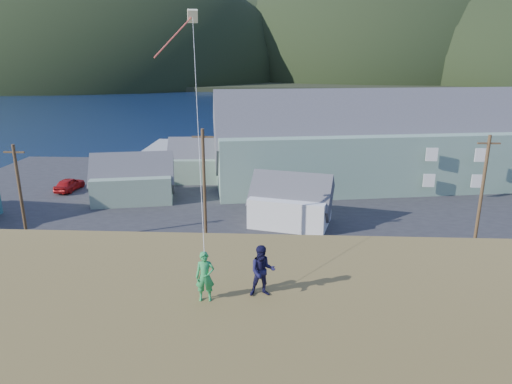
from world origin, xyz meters
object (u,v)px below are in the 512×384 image
Objects in this scene: shed_white at (291,202)px; shed_palegreen_far at (208,161)px; wharf at (229,150)px; kite_flyer_green at (205,277)px; shed_palegreen_near at (133,180)px; kite_flyer_navy at (262,271)px; lodge at (382,142)px.

shed_palegreen_far reaches higher than shed_white.
wharf is 2.63× the size of shed_palegreen_far.
shed_white is 4.96× the size of kite_flyer_green.
kite_flyer_navy is (14.78, -32.08, 5.73)m from shed_palegreen_near.
wharf is at bearing 83.35° from shed_palegreen_far.
shed_palegreen_near reaches higher than shed_white.
wharf is at bearing 62.24° from shed_palegreen_near.
kite_flyer_green is at bearing -84.42° from wharf.
shed_palegreen_near is at bearing 106.39° from kite_flyer_green.
wharf is at bearing 119.78° from shed_white.
kite_flyer_green is (6.45, -41.33, 5.56)m from shed_palegreen_far.
wharf is 15.77× the size of kite_flyer_green.
shed_palegreen_near is (-27.18, -7.56, -2.87)m from lodge.
shed_palegreen_far is at bearing 41.60° from shed_palegreen_near.
kite_flyer_green is at bearing -85.20° from shed_palegreen_far.
shed_palegreen_near is 10.99m from shed_palegreen_far.
kite_flyer_green is (5.69, -58.25, 7.57)m from wharf.
shed_white is (16.37, -6.37, -0.11)m from shed_palegreen_near.
lodge reaches higher than wharf.
lodge reaches higher than kite_flyer_green.
shed_palegreen_near is at bearing 106.62° from kite_flyer_navy.
shed_white is (9.08, -32.14, 1.78)m from wharf.
kite_flyer_navy is (-12.40, -39.64, 2.86)m from lodge.
shed_white is 26.42m from kite_flyer_navy.
lodge is at bearing -42.48° from wharf.
shed_palegreen_near is (-7.29, -25.77, 1.89)m from wharf.
kite_flyer_navy is at bearing -117.20° from lodge.
shed_palegreen_far is 5.99× the size of kite_flyer_green.
shed_white is at bearing -137.64° from lodge.
kite_flyer_navy is at bearing -82.67° from shed_palegreen_far.
wharf is at bearing 90.19° from kite_flyer_green.
wharf is 58.83m from kite_flyer_navy.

